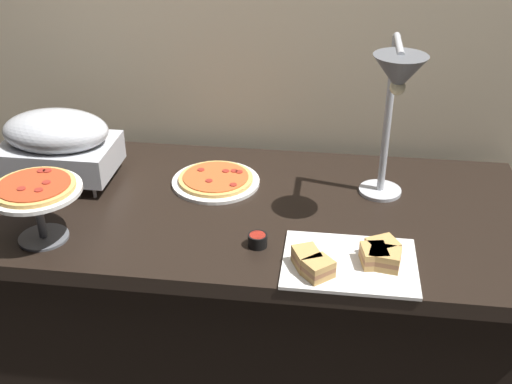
% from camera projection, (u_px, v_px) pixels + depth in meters
% --- Properties ---
extents(ground_plane, '(8.00, 8.00, 0.00)m').
position_uv_depth(ground_plane, '(235.00, 376.00, 2.44)').
color(ground_plane, '#4C443D').
extents(back_wall, '(4.40, 0.04, 2.40)m').
position_uv_depth(back_wall, '(252.00, 27.00, 2.28)').
color(back_wall, '#C6B593').
rests_on(back_wall, ground_plane).
extents(buffet_table, '(1.90, 0.84, 0.76)m').
position_uv_depth(buffet_table, '(233.00, 296.00, 2.25)').
color(buffet_table, black).
rests_on(buffet_table, ground_plane).
extents(chafing_dish, '(0.37, 0.26, 0.25)m').
position_uv_depth(chafing_dish, '(58.00, 143.00, 2.14)').
color(chafing_dish, '#B7BABF').
rests_on(chafing_dish, buffet_table).
extents(heat_lamp, '(0.15, 0.34, 0.54)m').
position_uv_depth(heat_lamp, '(396.00, 89.00, 1.79)').
color(heat_lamp, '#B7BABF').
rests_on(heat_lamp, buffet_table).
extents(pizza_plate_front, '(0.30, 0.30, 0.03)m').
position_uv_depth(pizza_plate_front, '(216.00, 180.00, 2.18)').
color(pizza_plate_front, white).
rests_on(pizza_plate_front, buffet_table).
extents(pizza_plate_center, '(0.27, 0.27, 0.19)m').
position_uv_depth(pizza_plate_center, '(36.00, 194.00, 1.82)').
color(pizza_plate_center, '#595B60').
rests_on(pizza_plate_center, buffet_table).
extents(sandwich_platter, '(0.37, 0.28, 0.06)m').
position_uv_depth(sandwich_platter, '(353.00, 260.00, 1.76)').
color(sandwich_platter, white).
rests_on(sandwich_platter, buffet_table).
extents(sauce_cup_near, '(0.06, 0.06, 0.04)m').
position_uv_depth(sauce_cup_near, '(258.00, 240.00, 1.85)').
color(sauce_cup_near, black).
rests_on(sauce_cup_near, buffet_table).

